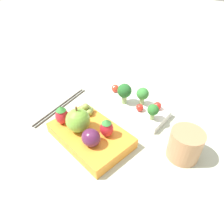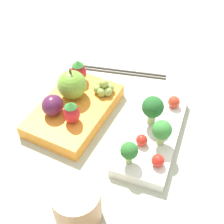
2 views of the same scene
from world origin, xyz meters
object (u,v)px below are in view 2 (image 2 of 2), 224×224
Objects in this scene: bento_box_fruit at (75,110)px; chopsticks_pair at (120,71)px; cherry_tomato_0 at (142,140)px; cherry_tomato_2 at (158,161)px; strawberry_1 at (78,71)px; drinking_cup at (77,205)px; grape_cluster at (104,88)px; plum at (53,105)px; broccoli_floret_1 at (153,108)px; broccoli_floret_2 at (129,151)px; cherry_tomato_1 at (174,102)px; broccoli_floret_0 at (162,131)px; apple at (72,85)px; bento_box_savoury at (152,134)px; strawberry_0 at (71,112)px.

chopsticks_pair is at bearing 167.45° from bento_box_fruit.
cherry_tomato_2 reaches higher than cherry_tomato_0.
bento_box_fruit is at bearing 17.23° from strawberry_1.
drinking_cup is (0.26, 0.12, -0.02)m from strawberry_1.
bento_box_fruit is at bearing -35.65° from grape_cluster.
cherry_tomato_0 is at bearing 161.71° from drinking_cup.
plum reaches higher than chopsticks_pair.
bento_box_fruit is 0.21m from drinking_cup.
broccoli_floret_1 is 1.35× the size of broccoli_floret_2.
cherry_tomato_1 is at bearing 164.92° from cherry_tomato_0.
apple reaches higher than broccoli_floret_0.
cherry_tomato_0 is 0.14m from grape_cluster.
apple is (-0.11, -0.15, 0.01)m from broccoli_floret_2.
broccoli_floret_0 is 0.22m from strawberry_1.
bento_box_savoury is at bearing 99.51° from plum.
apple is at bearing -151.03° from bento_box_fruit.
cherry_tomato_2 is (0.14, 0.01, -0.00)m from cherry_tomato_1.
broccoli_floret_0 is 2.54× the size of cherry_tomato_0.
plum is 0.61× the size of drinking_cup.
broccoli_floret_0 is 0.20m from apple.
chopsticks_pair is (-0.20, 0.02, -0.05)m from strawberry_0.
cherry_tomato_1 is at bearing 112.21° from bento_box_fruit.
apple is 1.42× the size of strawberry_0.
cherry_tomato_1 is at bearing -177.20° from cherry_tomato_2.
strawberry_0 is (-0.04, -0.12, 0.00)m from broccoli_floret_2.
plum reaches higher than bento_box_fruit.
plum is 0.20m from drinking_cup.
bento_box_savoury is at bearing 162.64° from drinking_cup.
broccoli_floret_0 is at bearing -170.16° from cherry_tomato_2.
cherry_tomato_2 is at bearing 48.98° from grape_cluster.
broccoli_floret_2 is at bearing 55.15° from apple.
cherry_tomato_2 is at bearing 79.22° from strawberry_0.
broccoli_floret_1 reaches higher than broccoli_floret_0.
broccoli_floret_2 is (0.08, -0.02, 0.04)m from bento_box_savoury.
broccoli_floret_2 is 0.27m from chopsticks_pair.
broccoli_floret_1 is 0.18m from plum.
chopsticks_pair is at bearing -141.94° from broccoli_floret_1.
cherry_tomato_1 is at bearing 164.18° from bento_box_savoury.
broccoli_floret_0 reaches higher than broccoli_floret_2.
strawberry_1 is 0.10m from plum.
cherry_tomato_1 is (-0.07, 0.02, 0.02)m from bento_box_savoury.
strawberry_1 is 0.07m from grape_cluster.
cherry_tomato_1 is at bearing 104.43° from apple.
cherry_tomato_1 reaches higher than bento_box_fruit.
grape_cluster reaches higher than bento_box_savoury.
bento_box_fruit is 0.20m from cherry_tomato_2.
cherry_tomato_0 is (-0.04, 0.01, -0.02)m from broccoli_floret_2.
strawberry_0 reaches higher than cherry_tomato_2.
chopsticks_pair is (-0.19, 0.06, -0.04)m from plum.
cherry_tomato_1 is 0.33× the size of drinking_cup.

